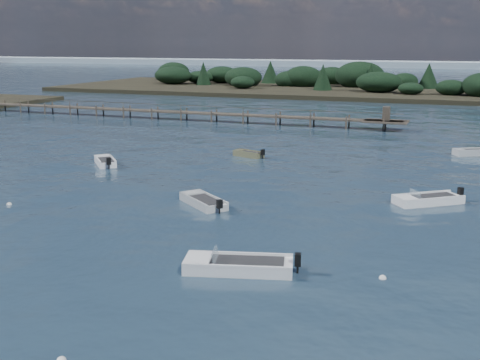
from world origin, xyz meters
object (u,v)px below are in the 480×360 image
at_px(tender_far_white, 249,155).
at_px(jetty, 184,112).
at_px(dinghy_mid_white_a, 238,268).
at_px(tender_far_grey, 105,163).
at_px(dinghy_mid_white_b, 428,201).
at_px(tender_far_grey_b, 471,153).
at_px(dinghy_mid_grey, 203,203).

bearing_deg(tender_far_white, jetty, 128.46).
xyz_separation_m(dinghy_mid_white_a, tender_far_grey, (-18.74, 18.06, 0.01)).
xyz_separation_m(dinghy_mid_white_b, tender_far_white, (-15.94, 10.80, -0.00)).
height_order(tender_far_grey_b, dinghy_mid_white_a, dinghy_mid_white_a).
xyz_separation_m(tender_far_white, jetty, (-16.71, 21.03, 0.84)).
distance_m(dinghy_mid_white_a, jetty, 53.32).
distance_m(dinghy_mid_white_a, tender_far_grey, 26.02).
bearing_deg(tender_far_grey_b, jetty, 159.34).
distance_m(tender_far_grey_b, tender_far_grey, 32.13).
xyz_separation_m(tender_far_white, tender_far_grey, (-9.79, -7.64, 0.02)).
bearing_deg(dinghy_mid_grey, tender_far_white, 100.35).
distance_m(dinghy_mid_white_b, jetty, 45.61).
xyz_separation_m(dinghy_mid_white_b, tender_far_grey_b, (2.44, 18.60, 0.02)).
bearing_deg(dinghy_mid_grey, tender_far_grey, 146.06).
relative_size(tender_far_grey_b, tender_far_grey, 1.02).
height_order(dinghy_mid_white_b, tender_far_grey, tender_far_grey).
relative_size(dinghy_mid_grey, tender_far_white, 1.27).
xyz_separation_m(dinghy_mid_white_b, dinghy_mid_white_a, (-6.99, -14.90, 0.01)).
distance_m(tender_far_white, jetty, 26.87).
height_order(dinghy_mid_white_a, jetty, jetty).
bearing_deg(tender_far_white, dinghy_mid_white_b, -34.11).
bearing_deg(jetty, tender_far_grey, -76.44).
xyz_separation_m(dinghy_mid_grey, tender_far_grey_b, (15.42, 24.03, 0.02)).
distance_m(dinghy_mid_grey, tender_far_grey_b, 28.55).
bearing_deg(tender_far_grey, tender_far_grey_b, 28.74).
height_order(dinghy_mid_grey, jetty, jetty).
bearing_deg(tender_far_grey_b, tender_far_white, -156.99).
height_order(tender_far_grey, jetty, jetty).
bearing_deg(tender_far_grey, dinghy_mid_white_b, -7.00).
relative_size(tender_far_grey_b, dinghy_mid_white_a, 0.66).
xyz_separation_m(tender_far_grey_b, dinghy_mid_white_a, (-9.43, -33.50, -0.01)).
relative_size(dinghy_mid_grey, dinghy_mid_white_a, 0.76).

